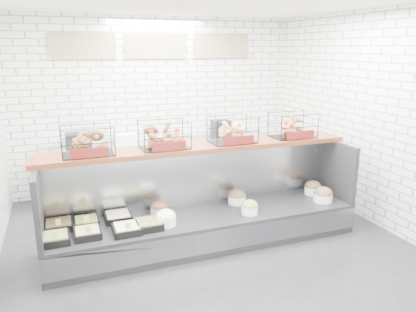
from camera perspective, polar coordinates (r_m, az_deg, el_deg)
name	(u,v)px	position (r m, az deg, el deg)	size (l,w,h in m)	color
ground	(214,252)	(5.21, 0.84, -13.35)	(5.50, 5.50, 0.00)	black
room_shell	(197,82)	(5.17, -1.55, 10.38)	(5.02, 5.51, 3.01)	white
display_case	(203,218)	(5.35, -0.73, -8.66)	(4.00, 0.90, 1.20)	black
bagel_shelf	(199,136)	(5.19, -1.22, 2.79)	(4.10, 0.50, 0.40)	#481F0F
prep_counter	(163,165)	(7.19, -6.32, -1.30)	(4.00, 0.60, 1.20)	#93969B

